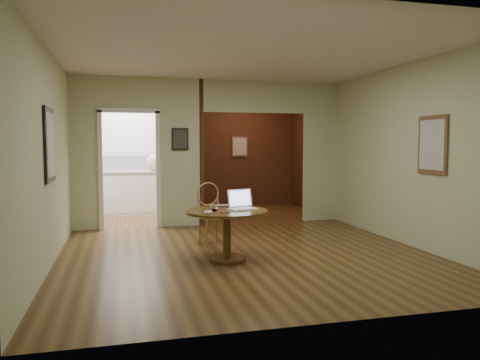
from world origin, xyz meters
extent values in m
plane|color=#462B14|center=(0.00, 0.00, 0.00)|extent=(5.00, 5.00, 0.00)
plane|color=silver|center=(0.00, 0.00, 2.70)|extent=(5.00, 5.00, 0.00)
plane|color=#BCC598|center=(0.00, -2.50, 1.35)|extent=(5.00, 0.00, 5.00)
plane|color=#BCC598|center=(-2.50, 0.00, 1.35)|extent=(0.00, 5.00, 5.00)
plane|color=#BCC598|center=(2.50, 0.00, 1.35)|extent=(0.00, 5.00, 5.00)
cube|color=#BCC598|center=(-2.25, 2.50, 1.35)|extent=(0.50, 2.70, 0.04)
cube|color=#BCC598|center=(-0.60, 2.50, 1.35)|extent=(0.80, 2.70, 0.04)
cube|color=#BCC598|center=(2.15, 2.50, 1.35)|extent=(0.70, 2.70, 0.04)
plane|color=silver|center=(-1.35, 4.50, 1.35)|extent=(2.70, 0.00, 2.70)
plane|color=#3A1B11|center=(1.15, 5.00, 1.35)|extent=(2.70, 0.00, 2.70)
cube|color=#3A1B11|center=(-0.20, 3.75, 1.35)|extent=(0.08, 2.50, 2.70)
cube|color=black|center=(-2.48, 0.00, 1.50)|extent=(0.03, 0.70, 0.90)
cube|color=brown|center=(2.48, -0.50, 1.50)|extent=(0.03, 0.60, 0.80)
cube|color=black|center=(-0.60, 2.48, 1.60)|extent=(0.30, 0.03, 0.40)
cube|color=white|center=(1.15, 4.98, 1.45)|extent=(0.40, 0.03, 0.50)
cube|color=white|center=(-1.35, 4.49, 1.10)|extent=(2.00, 0.02, 0.32)
cylinder|color=brown|center=(-0.33, -0.21, 0.02)|extent=(0.49, 0.49, 0.04)
cylinder|color=brown|center=(-0.33, -0.21, 0.33)|extent=(0.11, 0.11, 0.57)
cylinder|color=brown|center=(-0.33, -0.21, 0.64)|extent=(1.06, 1.06, 0.04)
cylinder|color=olive|center=(-0.34, 0.77, 0.42)|extent=(0.47, 0.47, 0.03)
cylinder|color=olive|center=(-0.45, 0.60, 0.21)|extent=(0.03, 0.03, 0.42)
cylinder|color=olive|center=(-0.18, 0.66, 0.21)|extent=(0.03, 0.03, 0.42)
cylinder|color=olive|center=(-0.51, 0.88, 0.21)|extent=(0.03, 0.03, 0.42)
cylinder|color=olive|center=(-0.24, 0.94, 0.21)|extent=(0.03, 0.03, 0.42)
cylinder|color=olive|center=(-0.53, 0.88, 0.60)|extent=(0.02, 0.02, 0.34)
cylinder|color=olive|center=(-0.22, 0.94, 0.60)|extent=(0.02, 0.02, 0.34)
torus|color=olive|center=(-0.38, 0.92, 0.75)|extent=(0.36, 0.10, 0.36)
cube|color=white|center=(-0.12, -0.21, 0.67)|extent=(0.42, 0.34, 0.02)
cube|color=silver|center=(-0.12, -0.24, 0.68)|extent=(0.33, 0.21, 0.00)
cube|color=white|center=(-0.12, -0.06, 0.80)|extent=(0.36, 0.16, 0.24)
cube|color=#96A4BF|center=(-0.12, -0.07, 0.80)|extent=(0.31, 0.13, 0.20)
imported|color=#B7B6BB|center=(-0.32, 0.09, 0.67)|extent=(0.37, 0.28, 0.03)
ellipsoid|color=white|center=(-0.63, -0.49, 0.68)|extent=(0.11, 0.06, 0.05)
cylinder|color=#0C0D55|center=(-0.41, -0.46, 0.67)|extent=(0.14, 0.05, 0.01)
cube|color=white|center=(-1.35, 4.20, 0.45)|extent=(2.00, 0.55, 0.90)
cube|color=#B3B3AF|center=(-1.35, 4.20, 0.92)|extent=(2.06, 0.60, 0.04)
sphere|color=#B20C0C|center=(-1.50, 3.91, 0.50)|extent=(0.03, 0.03, 0.03)
sphere|color=#B20C0C|center=(-0.50, 3.91, 0.50)|extent=(0.03, 0.03, 0.03)
ellipsoid|color=#BFAE8C|center=(-0.97, 4.20, 1.11)|extent=(0.43, 0.41, 0.34)
camera|label=1|loc=(-1.64, -6.04, 1.51)|focal=35.00mm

